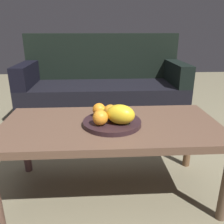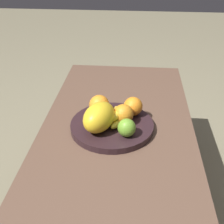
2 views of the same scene
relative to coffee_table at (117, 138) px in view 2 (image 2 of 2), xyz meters
name	(u,v)px [view 2 (image 2 of 2)]	position (x,y,z in m)	size (l,w,h in m)	color
ground_plane	(116,207)	(0.00, 0.00, -0.41)	(8.00, 8.00, 0.00)	#7B7359
coffee_table	(117,138)	(0.00, 0.00, 0.00)	(1.22, 0.60, 0.45)	brown
fruit_bowl	(112,126)	(0.01, -0.02, 0.06)	(0.32, 0.32, 0.03)	#2D1C20
melon_large_front	(99,117)	(0.05, -0.06, 0.13)	(0.15, 0.10, 0.10)	yellow
orange_front	(123,114)	(0.00, 0.02, 0.11)	(0.08, 0.08, 0.08)	orange
orange_left	(99,105)	(-0.06, -0.08, 0.11)	(0.08, 0.08, 0.08)	orange
orange_right	(133,106)	(-0.06, 0.06, 0.11)	(0.08, 0.08, 0.08)	orange
apple_front	(127,128)	(0.08, 0.04, 0.11)	(0.07, 0.07, 0.07)	#6EA530
banana_bunch	(121,116)	(-0.01, 0.01, 0.10)	(0.17, 0.11, 0.06)	yellow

